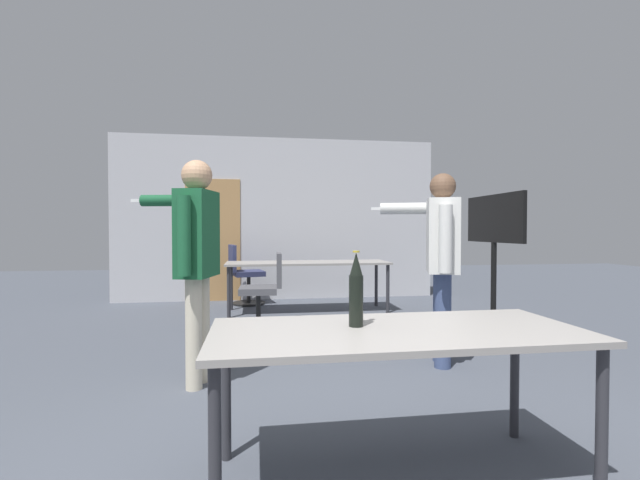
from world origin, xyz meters
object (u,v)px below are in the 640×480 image
Objects in this scene: person_left_plaid at (196,248)px; office_chair_far_left at (264,292)px; beer_bottle at (356,291)px; person_far_watching at (441,250)px; tv_screen at (494,250)px; office_chair_far_right at (244,276)px.

person_left_plaid reaches higher than office_chair_far_left.
beer_bottle is (0.94, -1.36, -0.15)m from person_left_plaid.
person_left_plaid is at bearing 115.30° from person_far_watching.
office_chair_far_left is at bearing 59.95° from person_far_watching.
tv_screen is at bearing 47.91° from beer_bottle.
person_left_plaid is 3.62m from office_chair_far_right.
beer_bottle is at bearing -42.09° from tv_screen.
tv_screen is at bearing -31.96° from person_far_watching.
tv_screen reaches higher than office_chair_far_left.
beer_bottle is (0.67, -4.92, 0.45)m from office_chair_far_right.
person_far_watching is 1.95m from beer_bottle.
office_chair_far_right is at bearing 48.01° from person_far_watching.
person_far_watching is 1.77× the size of office_chair_far_right.
office_chair_far_right is (-0.29, 1.57, 0.04)m from office_chair_far_left.
person_left_plaid is 1.81× the size of office_chair_far_right.
person_far_watching is at bearing -137.18° from office_chair_far_left.
office_chair_far_right is (-2.78, 2.58, -0.52)m from tv_screen.
tv_screen is 1.75× the size of office_chair_far_left.
office_chair_far_right is at bearing 97.74° from beer_bottle.
person_far_watching is 2.42m from office_chair_far_left.
person_left_plaid is 1.02× the size of person_far_watching.
office_chair_far_right is (-1.81, 3.35, -0.56)m from person_far_watching.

